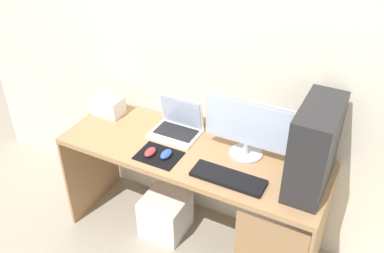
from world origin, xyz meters
The scene contains 12 objects.
ground_plane centered at (0.00, 0.00, 0.00)m, with size 8.00×8.00×0.00m, color #9E9384.
wall_back centered at (0.00, 0.32, 1.30)m, with size 4.00×0.05×2.60m.
desk centered at (0.02, -0.01, 0.61)m, with size 1.66×0.57×0.75m.
pc_tower centered at (0.70, 0.02, 1.00)m, with size 0.19×0.43×0.50m, color #232326.
monitor centered at (0.30, 0.12, 0.94)m, with size 0.52×0.20×0.38m.
laptop centered at (-0.18, 0.14, 0.80)m, with size 0.30×0.24×0.24m.
projector centered at (-0.71, 0.12, 0.81)m, with size 0.20×0.14×0.13m, color white.
keyboard centered at (0.30, -0.14, 0.76)m, with size 0.42×0.14×0.02m, color black.
mousepad centered at (-0.16, -0.13, 0.75)m, with size 0.26×0.20×0.01m, color black.
mouse_left centered at (-0.11, -0.12, 0.77)m, with size 0.06×0.10×0.03m, color #2D51B2.
mouse_right centered at (-0.21, -0.15, 0.77)m, with size 0.06×0.10×0.03m, color #B23333.
subwoofer centered at (-0.20, -0.02, 0.15)m, with size 0.29×0.29×0.29m, color white.
Camera 1 is at (0.95, -1.85, 2.31)m, focal length 40.00 mm.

